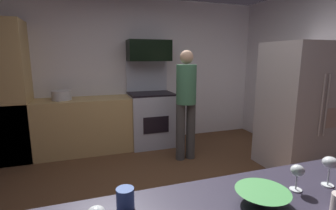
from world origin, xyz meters
TOP-DOWN VIEW (x-y plane):
  - ground_plane at (0.00, 0.00)m, footprint 5.20×4.80m
  - wall_back at (0.00, 2.34)m, footprint 5.20×0.12m
  - lower_cabinet_run at (-0.90, 1.98)m, footprint 2.40×0.60m
  - cabinet_column at (-1.90, 1.98)m, footprint 0.60×0.60m
  - oven_range at (0.30, 1.97)m, footprint 0.76×0.65m
  - microwave at (0.30, 2.06)m, footprint 0.74×0.38m
  - refrigerator at (2.03, 0.42)m, footprint 0.87×0.80m
  - person_cook at (0.63, 1.16)m, footprint 0.31×0.30m
  - mixing_bowl_small at (-0.06, -1.40)m, footprint 0.25×0.25m
  - wine_glass_mid at (0.38, -1.37)m, footprint 0.08×0.08m
  - wine_glass_extra at (0.19, -1.35)m, footprint 0.07×0.07m
  - mug_coffee at (-0.66, -1.23)m, footprint 0.08×0.08m
  - stock_pot at (-1.16, 1.98)m, footprint 0.30×0.30m

SIDE VIEW (x-z plane):
  - ground_plane at x=0.00m, z-range -0.02..0.00m
  - lower_cabinet_run at x=-0.90m, z-range 0.00..0.90m
  - oven_range at x=0.30m, z-range -0.24..1.26m
  - refrigerator at x=2.03m, z-range 0.00..1.77m
  - mixing_bowl_small at x=-0.06m, z-range 0.90..0.97m
  - person_cook at x=0.63m, z-range 0.10..1.77m
  - mug_coffee at x=-0.66m, z-range 0.90..1.00m
  - stock_pot at x=-1.16m, z-range 0.90..1.05m
  - wine_glass_extra at x=0.19m, z-range 0.93..1.07m
  - wine_glass_mid at x=0.38m, z-range 0.94..1.10m
  - cabinet_column at x=-1.90m, z-range 0.00..2.10m
  - wall_back at x=0.00m, z-range 0.00..2.60m
  - microwave at x=0.30m, z-range 1.50..1.86m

